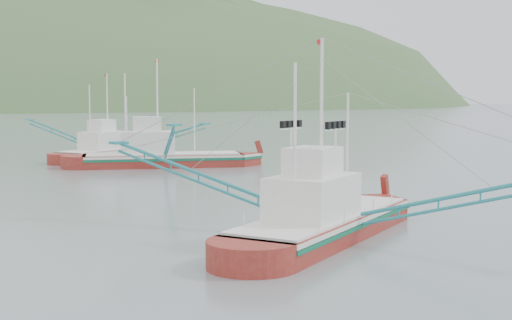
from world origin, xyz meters
TOP-DOWN VIEW (x-y plane):
  - ground at (0.00, 0.00)m, footprint 1200.00×1200.00m
  - main_boat at (-1.88, -1.47)m, footprint 14.50×24.55m
  - bg_boat_right at (11.02, 34.06)m, footprint 17.53×26.11m
  - bg_boat_far at (11.11, 45.00)m, footprint 14.20×24.05m
  - headland_right at (240.00, 430.00)m, footprint 684.00×432.00m

SIDE VIEW (x-z plane):
  - ground at x=0.00m, z-range 0.00..0.00m
  - headland_right at x=240.00m, z-range -153.00..153.00m
  - bg_boat_far at x=11.11m, z-range -3.05..7.06m
  - main_boat at x=-1.88m, z-range -3.08..7.26m
  - bg_boat_right at x=11.02m, z-range -3.31..8.02m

